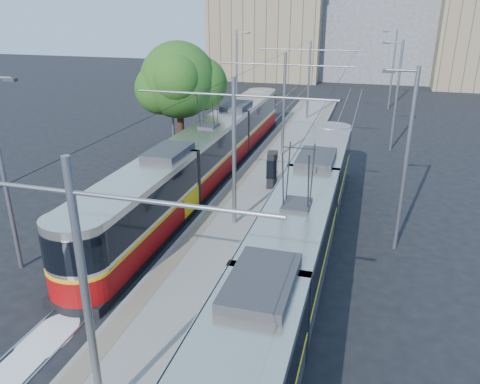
% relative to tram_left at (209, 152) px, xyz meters
% --- Properties ---
extents(ground, '(160.00, 160.00, 0.00)m').
position_rel_tram_left_xyz_m(ground, '(3.60, -14.61, -1.71)').
color(ground, black).
rests_on(ground, ground).
extents(platform, '(4.00, 50.00, 0.30)m').
position_rel_tram_left_xyz_m(platform, '(3.60, 2.39, -1.56)').
color(platform, gray).
rests_on(platform, ground).
extents(tactile_strip_left, '(0.70, 50.00, 0.01)m').
position_rel_tram_left_xyz_m(tactile_strip_left, '(2.15, 2.39, -1.40)').
color(tactile_strip_left, gray).
rests_on(tactile_strip_left, platform).
extents(tactile_strip_right, '(0.70, 50.00, 0.01)m').
position_rel_tram_left_xyz_m(tactile_strip_right, '(5.05, 2.39, -1.40)').
color(tactile_strip_right, gray).
rests_on(tactile_strip_right, platform).
extents(rails, '(8.71, 70.00, 0.03)m').
position_rel_tram_left_xyz_m(rails, '(3.60, 2.39, -1.69)').
color(rails, gray).
rests_on(rails, ground).
extents(track_arrow, '(1.20, 5.00, 0.01)m').
position_rel_tram_left_xyz_m(track_arrow, '(0.00, -17.61, -1.70)').
color(track_arrow, silver).
rests_on(track_arrow, ground).
extents(tram_left, '(2.43, 30.04, 5.50)m').
position_rel_tram_left_xyz_m(tram_left, '(0.00, 0.00, 0.00)').
color(tram_left, black).
rests_on(tram_left, ground).
extents(tram_right, '(2.43, 27.80, 5.50)m').
position_rel_tram_left_xyz_m(tram_right, '(7.20, -10.62, 0.15)').
color(tram_right, black).
rests_on(tram_right, ground).
extents(catenary, '(9.20, 70.00, 7.00)m').
position_rel_tram_left_xyz_m(catenary, '(3.60, -0.46, 2.82)').
color(catenary, slate).
rests_on(catenary, platform).
extents(street_lamps, '(15.18, 38.22, 8.00)m').
position_rel_tram_left_xyz_m(street_lamps, '(3.60, 6.39, 2.47)').
color(street_lamps, slate).
rests_on(street_lamps, ground).
extents(shelter, '(0.69, 1.01, 2.10)m').
position_rel_tram_left_xyz_m(shelter, '(4.29, -1.31, -0.31)').
color(shelter, black).
rests_on(shelter, platform).
extents(tree, '(5.58, 5.16, 8.11)m').
position_rel_tram_left_xyz_m(tree, '(-2.74, 3.03, 3.78)').
color(tree, '#382314').
rests_on(tree, ground).
extents(building_left, '(16.32, 12.24, 12.64)m').
position_rel_tram_left_xyz_m(building_left, '(-6.40, 45.39, 4.62)').
color(building_left, gray).
rests_on(building_left, ground).
extents(building_centre, '(18.36, 14.28, 17.46)m').
position_rel_tram_left_xyz_m(building_centre, '(9.60, 49.39, 7.03)').
color(building_centre, gray).
rests_on(building_centre, ground).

